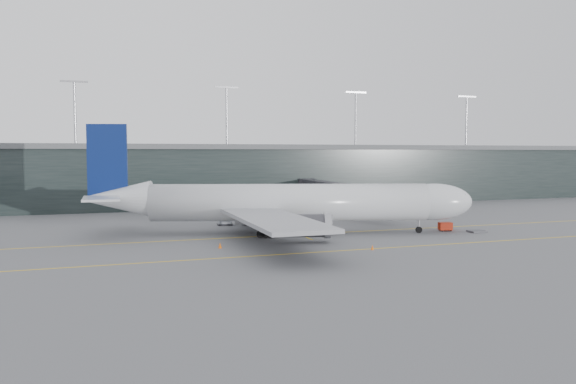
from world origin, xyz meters
name	(u,v)px	position (x,y,z in m)	size (l,w,h in m)	color
ground	(262,233)	(0.00, 0.00, 0.00)	(320.00, 320.00, 0.00)	#57565B
taxiline_a	(269,236)	(0.00, -4.00, 0.01)	(160.00, 0.25, 0.02)	gold
taxiline_b	(305,253)	(0.00, -20.00, 0.01)	(160.00, 0.25, 0.02)	gold
taxiline_lead_main	(258,218)	(5.00, 20.00, 0.01)	(0.25, 60.00, 0.02)	gold
terminal	(200,174)	(0.00, 58.00, 7.62)	(240.00, 36.00, 29.00)	black
main_aircraft	(287,203)	(3.38, -2.58, 4.97)	(62.04, 57.06, 17.73)	silver
jet_bridge	(330,189)	(23.20, 25.66, 5.14)	(4.23, 45.02, 6.87)	#27272C
gse_cart	(445,226)	(29.74, -8.16, 0.82)	(2.40, 1.81, 1.47)	#AC210C
baggage_dolly	(477,231)	(33.80, -11.22, 0.16)	(2.71, 2.17, 0.27)	#3D3D43
uld_a	(227,220)	(-3.52, 10.83, 1.05)	(2.53, 2.21, 1.99)	#36353A
uld_b	(223,220)	(-4.10, 11.23, 1.00)	(2.09, 1.68, 1.90)	#36353A
uld_c	(249,219)	(0.32, 9.81, 1.08)	(2.60, 2.26, 2.05)	#36353A
cone_nose	(449,226)	(32.16, -5.73, 0.35)	(0.43, 0.43, 0.69)	red
cone_wing_stbd	(372,247)	(9.48, -20.78, 0.34)	(0.43, 0.43, 0.68)	orange
cone_wing_port	(288,221)	(8.03, 10.08, 0.37)	(0.47, 0.47, 0.74)	orange
cone_tail	(220,245)	(-9.80, -12.78, 0.40)	(0.50, 0.50, 0.79)	#E65D0C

